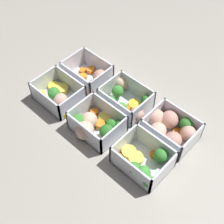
# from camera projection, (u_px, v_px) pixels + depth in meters

# --- Properties ---
(ground_plane) EXTENTS (4.00, 4.00, 0.00)m
(ground_plane) POSITION_uv_depth(u_px,v_px,m) (112.00, 117.00, 0.90)
(ground_plane) COLOR gray
(container_near_left) EXTENTS (0.14, 0.11, 0.06)m
(container_near_left) POSITION_uv_depth(u_px,v_px,m) (59.00, 95.00, 0.92)
(container_near_left) COLOR silver
(container_near_left) RESTS_ON ground_plane
(container_near_center) EXTENTS (0.13, 0.14, 0.06)m
(container_near_center) POSITION_uv_depth(u_px,v_px,m) (94.00, 125.00, 0.84)
(container_near_center) COLOR silver
(container_near_center) RESTS_ON ground_plane
(container_near_right) EXTENTS (0.14, 0.11, 0.06)m
(container_near_right) POSITION_uv_depth(u_px,v_px,m) (143.00, 162.00, 0.78)
(container_near_right) COLOR silver
(container_near_right) RESTS_ON ground_plane
(container_far_left) EXTENTS (0.14, 0.12, 0.06)m
(container_far_left) POSITION_uv_depth(u_px,v_px,m) (90.00, 76.00, 0.97)
(container_far_left) COLOR silver
(container_far_left) RESTS_ON ground_plane
(container_far_center) EXTENTS (0.16, 0.13, 0.06)m
(container_far_center) POSITION_uv_depth(u_px,v_px,m) (125.00, 99.00, 0.90)
(container_far_center) COLOR silver
(container_far_center) RESTS_ON ground_plane
(container_far_right) EXTENTS (0.16, 0.13, 0.06)m
(container_far_right) POSITION_uv_depth(u_px,v_px,m) (170.00, 129.00, 0.84)
(container_far_right) COLOR silver
(container_far_right) RESTS_ON ground_plane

